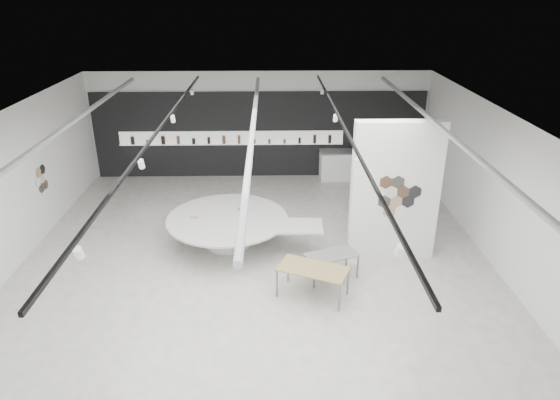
{
  "coord_description": "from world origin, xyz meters",
  "views": [
    {
      "loc": [
        0.38,
        -10.44,
        6.6
      ],
      "look_at": [
        0.62,
        1.2,
        1.5
      ],
      "focal_mm": 32.0,
      "sensor_mm": 36.0,
      "label": 1
    }
  ],
  "objects_px": {
    "partition_column": "(395,191)",
    "display_island": "(230,227)",
    "sample_table_wood": "(313,270)",
    "sample_table_stone": "(331,256)",
    "kitchen_counter": "(345,165)"
  },
  "relations": [
    {
      "from": "display_island",
      "to": "sample_table_wood",
      "type": "height_order",
      "value": "display_island"
    },
    {
      "from": "sample_table_wood",
      "to": "kitchen_counter",
      "type": "bearing_deg",
      "value": 76.56
    },
    {
      "from": "display_island",
      "to": "sample_table_wood",
      "type": "distance_m",
      "value": 3.18
    },
    {
      "from": "partition_column",
      "to": "display_island",
      "type": "bearing_deg",
      "value": 172.05
    },
    {
      "from": "display_island",
      "to": "sample_table_stone",
      "type": "bearing_deg",
      "value": -31.66
    },
    {
      "from": "display_island",
      "to": "kitchen_counter",
      "type": "relative_size",
      "value": 2.25
    },
    {
      "from": "sample_table_wood",
      "to": "kitchen_counter",
      "type": "xyz_separation_m",
      "value": [
        1.77,
        7.41,
        -0.15
      ]
    },
    {
      "from": "display_island",
      "to": "sample_table_wood",
      "type": "bearing_deg",
      "value": -48.51
    },
    {
      "from": "partition_column",
      "to": "display_island",
      "type": "relative_size",
      "value": 0.86
    },
    {
      "from": "partition_column",
      "to": "sample_table_stone",
      "type": "bearing_deg",
      "value": -146.93
    },
    {
      "from": "partition_column",
      "to": "sample_table_wood",
      "type": "distance_m",
      "value": 3.08
    },
    {
      "from": "kitchen_counter",
      "to": "sample_table_wood",
      "type": "bearing_deg",
      "value": -105.43
    },
    {
      "from": "sample_table_wood",
      "to": "sample_table_stone",
      "type": "bearing_deg",
      "value": 56.33
    },
    {
      "from": "kitchen_counter",
      "to": "partition_column",
      "type": "bearing_deg",
      "value": -87.75
    },
    {
      "from": "partition_column",
      "to": "sample_table_wood",
      "type": "height_order",
      "value": "partition_column"
    }
  ]
}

